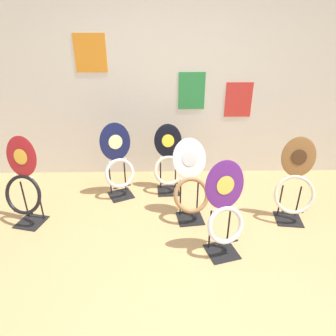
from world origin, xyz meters
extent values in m
plane|color=tan|center=(0.00, 0.00, 0.00)|extent=(14.00, 14.00, 0.00)
cube|color=silver|center=(0.00, 2.15, 1.30)|extent=(8.00, 0.06, 2.60)
cube|color=red|center=(0.91, 2.12, 1.06)|extent=(0.35, 0.01, 0.46)
cube|color=orange|center=(-0.98, 2.12, 1.65)|extent=(0.39, 0.01, 0.46)
cube|color=#2D8E47|center=(0.28, 2.12, 1.18)|extent=(0.35, 0.01, 0.48)
cube|color=black|center=(1.30, 0.91, 0.01)|extent=(0.31, 0.31, 0.01)
cylinder|color=black|center=(1.22, 1.01, 0.20)|extent=(0.02, 0.02, 0.37)
cylinder|color=black|center=(1.41, 0.98, 0.20)|extent=(0.02, 0.02, 0.37)
cylinder|color=black|center=(1.29, 0.83, 0.16)|extent=(0.22, 0.05, 0.02)
torus|color=beige|center=(1.30, 0.89, 0.34)|extent=(0.45, 0.24, 0.41)
ellipsoid|color=#936033|center=(1.32, 0.99, 0.73)|extent=(0.36, 0.15, 0.43)
ellipsoid|color=#4C2D19|center=(1.31, 0.98, 0.74)|extent=(0.16, 0.06, 0.16)
sphere|color=silver|center=(1.21, 0.97, 0.52)|extent=(0.02, 0.02, 0.02)
sphere|color=silver|center=(1.41, 0.94, 0.52)|extent=(0.02, 0.02, 0.02)
cube|color=black|center=(-1.56, 0.91, 0.01)|extent=(0.34, 0.34, 0.01)
cylinder|color=black|center=(-1.63, 1.02, 0.23)|extent=(0.02, 0.02, 0.44)
cylinder|color=black|center=(-1.44, 0.97, 0.23)|extent=(0.02, 0.02, 0.44)
cylinder|color=black|center=(-1.58, 0.83, 0.19)|extent=(0.22, 0.07, 0.02)
torus|color=black|center=(-1.57, 0.89, 0.37)|extent=(0.46, 0.28, 0.41)
ellipsoid|color=#AD1E23|center=(-1.54, 0.99, 0.76)|extent=(0.37, 0.18, 0.43)
ellipsoid|color=yellow|center=(-1.55, 0.97, 0.77)|extent=(0.16, 0.07, 0.16)
sphere|color=silver|center=(-1.65, 0.97, 0.55)|extent=(0.02, 0.02, 0.02)
sphere|color=silver|center=(-1.46, 0.93, 0.55)|extent=(0.02, 0.02, 0.02)
cube|color=black|center=(0.46, 0.40, 0.01)|extent=(0.34, 0.34, 0.01)
cylinder|color=black|center=(0.34, 0.46, 0.22)|extent=(0.02, 0.02, 0.43)
cylinder|color=black|center=(0.53, 0.51, 0.22)|extent=(0.02, 0.02, 0.43)
cylinder|color=black|center=(0.48, 0.32, 0.18)|extent=(0.22, 0.08, 0.02)
torus|color=silver|center=(0.47, 0.38, 0.34)|extent=(0.39, 0.25, 0.35)
ellipsoid|color=#60237F|center=(0.45, 0.46, 0.71)|extent=(0.39, 0.19, 0.46)
ellipsoid|color=#E5CC4C|center=(0.45, 0.45, 0.71)|extent=(0.17, 0.08, 0.17)
sphere|color=silver|center=(0.36, 0.40, 0.48)|extent=(0.02, 0.02, 0.02)
sphere|color=silver|center=(0.55, 0.45, 0.48)|extent=(0.02, 0.02, 0.02)
cube|color=black|center=(-0.03, 1.56, 0.01)|extent=(0.30, 0.30, 0.01)
cylinder|color=black|center=(-0.13, 1.64, 0.19)|extent=(0.02, 0.02, 0.37)
cylinder|color=black|center=(0.06, 1.65, 0.19)|extent=(0.02, 0.02, 0.37)
cylinder|color=black|center=(-0.02, 1.48, 0.16)|extent=(0.22, 0.03, 0.02)
torus|color=beige|center=(-0.03, 1.54, 0.31)|extent=(0.39, 0.22, 0.36)
ellipsoid|color=black|center=(-0.03, 1.66, 0.66)|extent=(0.35, 0.16, 0.41)
ellipsoid|color=yellow|center=(-0.03, 1.65, 0.67)|extent=(0.16, 0.06, 0.16)
sphere|color=silver|center=(-0.13, 1.60, 0.46)|extent=(0.02, 0.02, 0.02)
sphere|color=silver|center=(0.06, 1.61, 0.46)|extent=(0.02, 0.02, 0.02)
cube|color=black|center=(-0.64, 1.46, 0.01)|extent=(0.37, 0.37, 0.01)
cylinder|color=black|center=(-0.77, 1.50, 0.21)|extent=(0.02, 0.02, 0.39)
cylinder|color=black|center=(-0.59, 1.58, 0.21)|extent=(0.02, 0.02, 0.39)
cylinder|color=black|center=(-0.61, 1.39, 0.17)|extent=(0.21, 0.11, 0.02)
torus|color=silver|center=(-0.63, 1.44, 0.33)|extent=(0.40, 0.30, 0.36)
ellipsoid|color=#141942|center=(-0.67, 1.52, 0.71)|extent=(0.38, 0.24, 0.46)
ellipsoid|color=beige|center=(-0.66, 1.51, 0.71)|extent=(0.17, 0.10, 0.17)
sphere|color=silver|center=(-0.75, 1.45, 0.48)|extent=(0.02, 0.02, 0.02)
sphere|color=silver|center=(-0.56, 1.53, 0.48)|extent=(0.02, 0.02, 0.02)
cube|color=black|center=(0.20, 0.94, 0.01)|extent=(0.31, 0.31, 0.01)
cylinder|color=black|center=(0.09, 1.02, 0.21)|extent=(0.02, 0.02, 0.39)
cylinder|color=black|center=(0.29, 1.05, 0.21)|extent=(0.02, 0.02, 0.39)
cylinder|color=black|center=(0.21, 0.87, 0.17)|extent=(0.22, 0.05, 0.02)
torus|color=#9E7042|center=(0.21, 0.92, 0.32)|extent=(0.42, 0.29, 0.36)
ellipsoid|color=white|center=(0.18, 1.08, 0.68)|extent=(0.38, 0.22, 0.42)
ellipsoid|color=silver|center=(0.19, 1.07, 0.69)|extent=(0.17, 0.08, 0.16)
sphere|color=silver|center=(0.10, 1.00, 0.47)|extent=(0.02, 0.02, 0.02)
sphere|color=silver|center=(0.29, 1.02, 0.47)|extent=(0.02, 0.02, 0.02)
camera|label=1|loc=(-0.10, -1.82, 2.01)|focal=32.00mm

